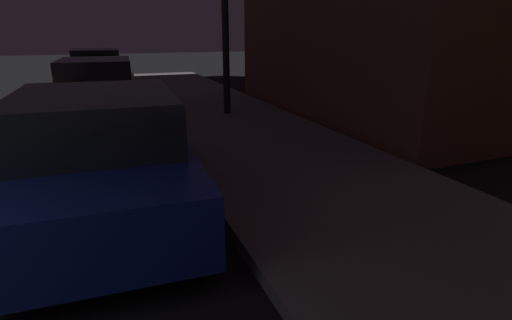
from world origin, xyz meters
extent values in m
cube|color=slate|center=(5.60, 0.00, 0.07)|extent=(3.20, 36.00, 0.15)
cube|color=navy|center=(2.85, 3.14, 0.57)|extent=(2.03, 4.35, 0.64)
cube|color=#1E2328|center=(2.84, 2.94, 1.15)|extent=(1.71, 2.15, 0.56)
cylinder|color=black|center=(1.97, 4.50, 0.33)|extent=(0.25, 0.67, 0.66)
cylinder|color=black|center=(3.84, 4.42, 0.33)|extent=(0.25, 0.67, 0.66)
cylinder|color=black|center=(3.73, 1.78, 0.33)|extent=(0.25, 0.67, 0.66)
cube|color=gold|center=(2.85, 8.69, 0.57)|extent=(2.01, 4.27, 0.64)
cube|color=#1E2328|center=(2.85, 8.71, 1.15)|extent=(1.69, 2.27, 0.56)
cylinder|color=black|center=(2.02, 10.04, 0.33)|extent=(0.26, 0.67, 0.66)
cylinder|color=black|center=(3.82, 9.94, 0.33)|extent=(0.26, 0.67, 0.66)
cylinder|color=black|center=(1.88, 7.45, 0.33)|extent=(0.26, 0.67, 0.66)
cylinder|color=black|center=(3.68, 7.35, 0.33)|extent=(0.26, 0.67, 0.66)
cube|color=black|center=(2.85, 14.61, 0.57)|extent=(1.82, 4.25, 0.64)
cube|color=#1E2328|center=(2.85, 14.51, 1.15)|extent=(1.60, 2.13, 0.56)
cylinder|color=black|center=(1.93, 15.92, 0.33)|extent=(0.22, 0.66, 0.66)
cylinder|color=black|center=(3.75, 15.93, 0.33)|extent=(0.22, 0.66, 0.66)
cylinder|color=black|center=(1.95, 13.29, 0.33)|extent=(0.22, 0.66, 0.66)
cylinder|color=black|center=(3.77, 13.30, 0.33)|extent=(0.22, 0.66, 0.66)
cylinder|color=black|center=(5.74, 7.50, 2.64)|extent=(0.16, 0.16, 4.98)
camera|label=1|loc=(2.93, -1.60, 2.05)|focal=27.58mm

